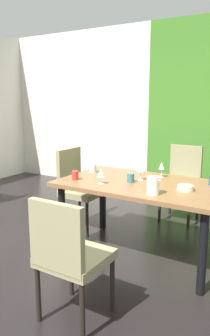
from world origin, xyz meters
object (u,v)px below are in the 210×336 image
Objects in this scene: chair_head_near at (69,253)px; cup_front at (75,175)px; cup_center at (131,178)px; pitcher_left at (153,185)px; wine_glass_south at (162,166)px; serving_bowl_rear at (185,188)px; chair_head_far at (182,179)px; wine_glass_right at (101,173)px; cup_north at (93,168)px; dining_table at (143,191)px; wine_glass_near_window at (141,168)px; chair_left_far at (77,185)px.

cup_front is at bearing 124.23° from chair_head_near.
pitcher_left is (0.35, -0.27, 0.04)m from cup_center.
serving_bowl_rear is at bearing -44.08° from wine_glass_south.
chair_head_far reaches higher than wine_glass_right.
chair_head_near is 1.19m from cup_center.
serving_bowl_rear is 1.13m from cup_north.
dining_table is 10.01× the size of wine_glass_south.
chair_head_near is 1.07m from wine_glass_right.
chair_head_near reaches higher than cup_front.
dining_table is 1.76× the size of chair_head_near.
dining_table is at bearing -102.07° from wine_glass_south.
chair_head_far is at bearing 66.34° from cup_front.
cup_north is (-1.11, 0.18, 0.02)m from serving_bowl_rear.
chair_head_far is 1.36m from serving_bowl_rear.
pitcher_left is (0.23, 0.88, 0.31)m from chair_head_near.
chair_head_far is 1.18m from wine_glass_near_window.
dining_table is 1.66× the size of chair_left_far.
wine_glass_near_window is at bearing -4.80° from cup_north.
cup_center is (-0.11, -1.26, 0.26)m from chair_head_far.
dining_table is 17.45× the size of cup_north.
cup_center is at bearing 43.30° from wine_glass_right.
wine_glass_near_window is 1.78× the size of cup_north.
wine_glass_near_window reaches higher than cup_center.
wine_glass_near_window is 0.16m from cup_center.
chair_head_far is at bearing 99.06° from pitcher_left.
chair_left_far is 6.20× the size of pitcher_left.
wine_glass_south is 1.03× the size of pitcher_left.
wine_glass_right is 1.68× the size of cup_front.
pitcher_left reaches higher than wine_glass_right.
chair_left_far is at bearing 157.99° from cup_north.
wine_glass_near_window reaches higher than cup_north.
pitcher_left reaches higher than cup_front.
pitcher_left is (0.31, -0.40, -0.04)m from wine_glass_near_window.
cup_center is 0.98× the size of cup_front.
chair_head_near is 1.55m from wine_glass_south.
cup_center is at bearing -17.62° from cup_north.
chair_head_far is 10.78× the size of cup_front.
chair_head_near is at bearing -55.77° from cup_front.
pitcher_left is (0.24, -0.32, 0.17)m from dining_table.
serving_bowl_rear is 0.55m from cup_center.
chair_left_far reaches higher than wine_glass_near_window.
cup_center is 0.59m from cup_north.
chair_left_far is 1.00m from wine_glass_near_window.
wine_glass_right is 0.57m from pitcher_left.
chair_head_near is at bearing -91.99° from wine_glass_south.
wine_glass_south is 1.10× the size of serving_bowl_rear.
wine_glass_near_window reaches higher than wine_glass_south.
cup_front is 0.38m from cup_north.
cup_north reaches higher than cup_front.
wine_glass_near_window is at bearing 165.34° from serving_bowl_rear.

